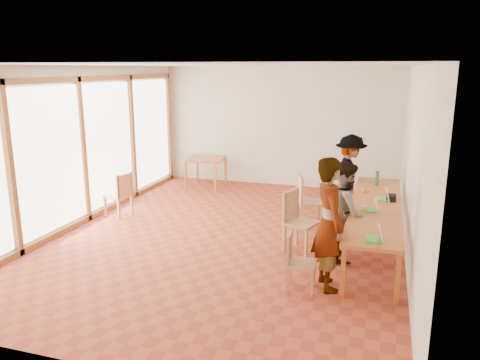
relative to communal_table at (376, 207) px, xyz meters
name	(u,v)px	position (x,y,z in m)	size (l,w,h in m)	color
ground	(229,236)	(-2.50, -0.20, -0.70)	(8.00, 8.00, 0.00)	#A54327
wall_back	(279,127)	(-2.50, 3.80, 0.80)	(6.00, 0.10, 3.00)	beige
wall_front	(92,228)	(-2.50, -4.20, 0.80)	(6.00, 0.10, 3.00)	beige
wall_right	(413,164)	(0.50, -0.20, 0.80)	(0.10, 8.00, 3.00)	beige
window_wall	(82,146)	(-5.46, -0.20, 0.80)	(0.10, 8.00, 3.00)	white
ceiling	(228,64)	(-2.50, -0.20, 2.32)	(6.00, 8.00, 0.04)	white
communal_table	(376,207)	(0.00, 0.00, 0.00)	(0.80, 4.00, 0.75)	#B76A28
side_table	(206,161)	(-4.19, 3.00, -0.03)	(0.90, 0.90, 0.75)	#B76A28
chair_near	(295,255)	(-0.99, -1.90, -0.21)	(0.40, 0.40, 0.43)	tan
chair_mid	(296,214)	(-1.24, -0.49, -0.08)	(0.60, 0.60, 0.54)	tan
chair_far	(306,195)	(-1.29, 0.75, -0.10)	(0.59, 0.59, 0.52)	tan
chair_empty	(346,181)	(-0.69, 2.52, -0.18)	(0.47, 0.47, 0.45)	tan
chair_spare	(121,190)	(-4.90, 0.18, -0.14)	(0.52, 0.52, 0.49)	tan
person_near	(329,224)	(-0.57, -1.70, 0.21)	(0.67, 0.44, 1.83)	gray
person_mid	(345,211)	(-0.45, -0.60, 0.08)	(0.76, 0.59, 1.56)	gray
person_far	(350,176)	(-0.56, 1.69, 0.13)	(1.08, 0.62, 1.66)	gray
laptop_near	(377,237)	(0.05, -1.71, 0.10)	(0.23, 0.26, 0.21)	#37DB47
laptop_mid	(374,208)	(-0.03, -0.39, 0.10)	(0.20, 0.23, 0.19)	#37DB47
laptop_far	(385,197)	(0.13, 0.32, 0.10)	(0.22, 0.25, 0.20)	#37DB47
yellow_mug	(364,190)	(-0.23, 0.73, 0.09)	(0.11, 0.11, 0.09)	gold
green_bottle	(377,178)	(-0.02, 1.35, 0.19)	(0.07, 0.07, 0.28)	#1E7925
clear_glass	(380,177)	(0.03, 1.86, 0.09)	(0.07, 0.07, 0.09)	silver
condiment_cup	(363,208)	(-0.19, -0.34, 0.08)	(0.08, 0.08, 0.06)	white
pink_phone	(369,190)	(-0.15, 0.88, 0.05)	(0.05, 0.10, 0.01)	#EC3753
black_pouch	(391,198)	(0.24, 0.35, 0.09)	(0.16, 0.26, 0.09)	black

